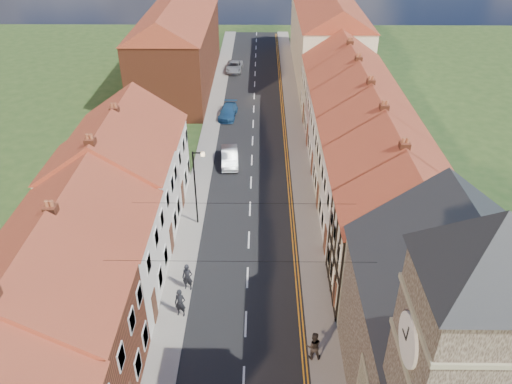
% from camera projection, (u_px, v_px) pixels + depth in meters
% --- Properties ---
extents(road, '(7.00, 90.00, 0.02)m').
position_uv_depth(road, '(252.00, 160.00, 46.12)').
color(road, black).
rests_on(road, ground).
extents(pavement_left, '(1.80, 90.00, 0.12)m').
position_uv_depth(pavement_left, '(204.00, 159.00, 46.13)').
color(pavement_left, gray).
rests_on(pavement_left, ground).
extents(pavement_right, '(1.80, 90.00, 0.12)m').
position_uv_depth(pavement_right, '(299.00, 160.00, 46.05)').
color(pavement_right, gray).
rests_on(pavement_right, ground).
extents(church, '(11.25, 14.25, 15.20)m').
position_uv_depth(church, '(468.00, 349.00, 20.35)').
color(church, '#302722').
rests_on(church, ground).
extents(cottage_r_tudor, '(8.30, 5.20, 9.00)m').
position_uv_depth(cottage_r_tudor, '(405.00, 236.00, 29.02)').
color(cottage_r_tudor, '#BAB69C').
rests_on(cottage_r_tudor, ground).
extents(cottage_r_white_near, '(8.30, 6.00, 9.00)m').
position_uv_depth(cottage_r_white_near, '(386.00, 187.00, 33.58)').
color(cottage_r_white_near, silver).
rests_on(cottage_r_white_near, ground).
extents(cottage_r_cream_mid, '(8.30, 5.20, 9.00)m').
position_uv_depth(cottage_r_cream_mid, '(371.00, 150.00, 38.14)').
color(cottage_r_cream_mid, '#BAB69C').
rests_on(cottage_r_cream_mid, ground).
extents(cottage_r_pink, '(8.30, 6.00, 9.00)m').
position_uv_depth(cottage_r_pink, '(360.00, 121.00, 42.71)').
color(cottage_r_pink, silver).
rests_on(cottage_r_pink, ground).
extents(cottage_r_white_far, '(8.30, 5.20, 9.00)m').
position_uv_depth(cottage_r_white_far, '(350.00, 98.00, 47.27)').
color(cottage_r_white_far, '#C8A39E').
rests_on(cottage_r_white_far, ground).
extents(cottage_r_cream_far, '(8.30, 6.00, 9.00)m').
position_uv_depth(cottage_r_cream_far, '(343.00, 78.00, 51.84)').
color(cottage_r_cream_far, '#BAB69C').
rests_on(cottage_r_cream_far, ground).
extents(cottage_l_cream, '(8.30, 6.30, 9.10)m').
position_uv_depth(cottage_l_cream, '(42.00, 327.00, 23.12)').
color(cottage_l_cream, '#5E2D1B').
rests_on(cottage_l_cream, ground).
extents(cottage_l_white, '(8.30, 6.90, 8.80)m').
position_uv_depth(cottage_l_white, '(84.00, 244.00, 28.61)').
color(cottage_l_white, silver).
rests_on(cottage_l_white, ground).
extents(cottage_l_brick_mid, '(8.30, 5.70, 9.10)m').
position_uv_depth(cottage_l_brick_mid, '(111.00, 186.00, 33.69)').
color(cottage_l_brick_mid, silver).
rests_on(cottage_l_brick_mid, ground).
extents(cottage_l_pink, '(8.30, 6.30, 8.80)m').
position_uv_depth(cottage_l_pink, '(130.00, 148.00, 38.67)').
color(cottage_l_pink, silver).
rests_on(cottage_l_pink, ground).
extents(block_right_far, '(8.30, 24.20, 10.50)m').
position_uv_depth(block_right_far, '(327.00, 32.00, 64.33)').
color(block_right_far, '#BAB69C').
rests_on(block_right_far, ground).
extents(block_left_far, '(8.30, 24.20, 10.50)m').
position_uv_depth(block_left_far, '(178.00, 42.00, 60.28)').
color(block_left_far, '#5E2D1B').
rests_on(block_left_far, ground).
extents(lamppost, '(0.88, 0.15, 6.00)m').
position_uv_depth(lamppost, '(196.00, 184.00, 35.81)').
color(lamppost, black).
rests_on(lamppost, pavement_left).
extents(car_mid, '(1.76, 4.26, 1.37)m').
position_uv_depth(car_mid, '(230.00, 157.00, 45.21)').
color(car_mid, '#ABAFB3').
rests_on(car_mid, ground).
extents(car_far, '(2.11, 4.40, 1.24)m').
position_uv_depth(car_far, '(228.00, 112.00, 54.12)').
color(car_far, '#224F7F').
rests_on(car_far, ground).
extents(car_distant, '(2.32, 4.67, 1.27)m').
position_uv_depth(car_distant, '(234.00, 67.00, 66.92)').
color(car_distant, '#A1A4A8').
rests_on(car_distant, ground).
extents(pedestrian_left, '(0.77, 0.59, 1.89)m').
position_uv_depth(pedestrian_left, '(180.00, 303.00, 29.18)').
color(pedestrian_left, black).
rests_on(pedestrian_left, pavement_left).
extents(pedestrian_right, '(0.87, 0.68, 1.79)m').
position_uv_depth(pedestrian_right, '(313.00, 346.00, 26.59)').
color(pedestrian_right, black).
rests_on(pedestrian_right, pavement_right).
extents(pedestrian_left_b, '(0.74, 0.55, 1.87)m').
position_uv_depth(pedestrian_left_b, '(188.00, 277.00, 31.08)').
color(pedestrian_left_b, black).
rests_on(pedestrian_left_b, pavement_left).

